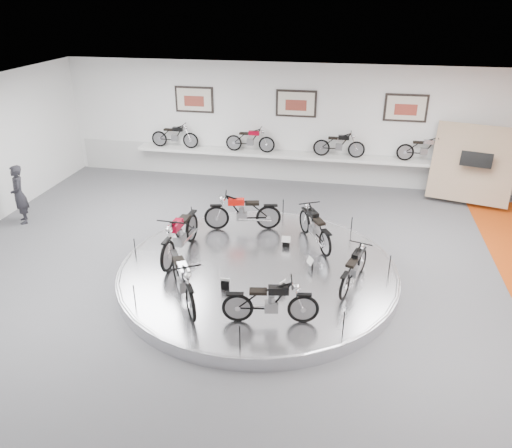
% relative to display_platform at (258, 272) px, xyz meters
% --- Properties ---
extents(floor, '(16.00, 16.00, 0.00)m').
position_rel_display_platform_xyz_m(floor, '(0.00, -0.30, -0.15)').
color(floor, '#4D4D50').
rests_on(floor, ground).
extents(ceiling, '(16.00, 16.00, 0.00)m').
position_rel_display_platform_xyz_m(ceiling, '(0.00, -0.30, 3.85)').
color(ceiling, white).
rests_on(ceiling, wall_back).
extents(wall_back, '(16.00, 0.00, 16.00)m').
position_rel_display_platform_xyz_m(wall_back, '(0.00, 6.70, 1.85)').
color(wall_back, white).
rests_on(wall_back, floor).
extents(dado_band, '(15.68, 0.04, 1.10)m').
position_rel_display_platform_xyz_m(dado_band, '(0.00, 6.68, 0.40)').
color(dado_band, '#BCBCBA').
rests_on(dado_band, floor).
extents(display_platform, '(6.40, 6.40, 0.30)m').
position_rel_display_platform_xyz_m(display_platform, '(0.00, 0.00, 0.00)').
color(display_platform, silver).
rests_on(display_platform, floor).
extents(platform_rim, '(6.40, 6.40, 0.10)m').
position_rel_display_platform_xyz_m(platform_rim, '(0.00, 0.00, 0.12)').
color(platform_rim, '#B2B2BA').
rests_on(platform_rim, display_platform).
extents(shelf, '(11.00, 0.55, 0.10)m').
position_rel_display_platform_xyz_m(shelf, '(0.00, 6.40, 0.85)').
color(shelf, silver).
rests_on(shelf, wall_back).
extents(poster_left, '(1.35, 0.06, 0.88)m').
position_rel_display_platform_xyz_m(poster_left, '(-3.50, 6.66, 2.55)').
color(poster_left, beige).
rests_on(poster_left, wall_back).
extents(poster_center, '(1.35, 0.06, 0.88)m').
position_rel_display_platform_xyz_m(poster_center, '(0.00, 6.66, 2.55)').
color(poster_center, beige).
rests_on(poster_center, wall_back).
extents(poster_right, '(1.35, 0.06, 0.88)m').
position_rel_display_platform_xyz_m(poster_right, '(3.50, 6.66, 2.55)').
color(poster_right, beige).
rests_on(poster_right, wall_back).
extents(display_panel, '(2.56, 1.52, 2.30)m').
position_rel_display_platform_xyz_m(display_panel, '(5.60, 5.80, 1.10)').
color(display_panel, '#A08069').
rests_on(display_panel, floor).
extents(shelf_bike_a, '(1.22, 0.43, 0.73)m').
position_rel_display_platform_xyz_m(shelf_bike_a, '(-4.20, 6.40, 1.27)').
color(shelf_bike_a, black).
rests_on(shelf_bike_a, shelf).
extents(shelf_bike_b, '(1.22, 0.43, 0.73)m').
position_rel_display_platform_xyz_m(shelf_bike_b, '(-1.50, 6.40, 1.27)').
color(shelf_bike_b, maroon).
rests_on(shelf_bike_b, shelf).
extents(shelf_bike_c, '(1.22, 0.43, 0.73)m').
position_rel_display_platform_xyz_m(shelf_bike_c, '(1.50, 6.40, 1.27)').
color(shelf_bike_c, black).
rests_on(shelf_bike_c, shelf).
extents(shelf_bike_d, '(1.22, 0.43, 0.73)m').
position_rel_display_platform_xyz_m(shelf_bike_d, '(4.20, 6.40, 1.27)').
color(shelf_bike_d, '#A9A9AE').
rests_on(shelf_bike_d, shelf).
extents(bike_a, '(1.28, 1.72, 0.97)m').
position_rel_display_platform_xyz_m(bike_a, '(1.17, 1.40, 0.63)').
color(bike_a, black).
rests_on(bike_a, display_platform).
extents(bike_b, '(1.82, 0.96, 1.02)m').
position_rel_display_platform_xyz_m(bike_b, '(-0.78, 1.88, 0.66)').
color(bike_b, red).
rests_on(bike_b, display_platform).
extents(bike_c, '(0.77, 1.93, 1.12)m').
position_rel_display_platform_xyz_m(bike_c, '(-1.92, 0.19, 0.71)').
color(bike_c, maroon).
rests_on(bike_c, display_platform).
extents(bike_d, '(1.44, 1.84, 1.04)m').
position_rel_display_platform_xyz_m(bike_d, '(-1.23, -1.64, 0.67)').
color(bike_d, '#A9A9AE').
rests_on(bike_d, display_platform).
extents(bike_e, '(1.64, 0.81, 0.93)m').
position_rel_display_platform_xyz_m(bike_e, '(0.63, -2.03, 0.61)').
color(bike_e, black).
rests_on(bike_e, display_platform).
extents(bike_f, '(0.93, 1.57, 0.87)m').
position_rel_display_platform_xyz_m(bike_f, '(2.16, -0.38, 0.59)').
color(bike_f, black).
rests_on(bike_f, display_platform).
extents(visitor, '(0.70, 0.74, 1.70)m').
position_rel_display_platform_xyz_m(visitor, '(-7.22, 1.75, 0.70)').
color(visitor, black).
rests_on(visitor, floor).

